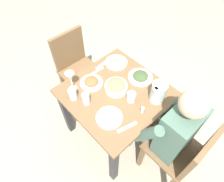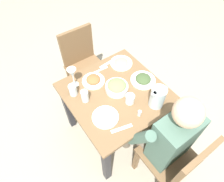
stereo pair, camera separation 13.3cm
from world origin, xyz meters
The scene contains 19 objects.
ground_plane centered at (0.00, 0.00, 0.00)m, with size 8.00×8.00×0.00m, color #9E937F.
dining_table centered at (0.00, 0.00, 0.58)m, with size 0.81×0.81×0.71m.
chair_near centered at (0.09, -0.70, 0.49)m, with size 0.40×0.40×0.87m.
chair_far centered at (0.05, 0.70, 0.49)m, with size 0.40×0.40×0.87m.
diner_near centered at (0.09, -0.49, 0.64)m, with size 0.48×0.53×1.16m.
water_pitcher centered at (0.19, -0.28, 0.81)m, with size 0.16×0.12×0.19m.
salad_bowl centered at (0.02, 0.02, 0.75)m, with size 0.20×0.20×0.09m.
plate_beans centered at (-0.22, -0.15, 0.73)m, with size 0.21×0.21×0.04m.
plate_fries centered at (0.25, 0.25, 0.72)m, with size 0.21×0.21×0.04m.
plate_rice_curry centered at (-0.09, 0.22, 0.73)m, with size 0.20×0.20×0.06m.
plate_dolmas centered at (0.27, -0.03, 0.73)m, with size 0.22×0.22×0.05m.
water_glass_far_left centered at (-0.26, 0.08, 0.77)m, with size 0.06×0.06×0.11m, color silver.
water_glass_by_pitcher centered at (0.03, -0.15, 0.75)m, with size 0.07×0.07×0.09m, color silver.
water_glass_near_right centered at (-0.30, 0.20, 0.76)m, with size 0.07×0.07×0.11m, color silver.
wine_glass centered at (-0.25, 0.28, 0.85)m, with size 0.08×0.08×0.20m.
salt_shaker centered at (0.01, -0.29, 0.74)m, with size 0.03×0.03×0.05m.
fork_near centered at (-0.17, -0.30, 0.71)m, with size 0.17×0.03×0.01m, color silver.
knife_near centered at (0.02, 0.30, 0.71)m, with size 0.18×0.02×0.01m, color silver.
fork_far centered at (0.13, 0.33, 0.71)m, with size 0.17×0.03×0.01m, color silver.
Camera 1 is at (-0.73, -0.74, 2.06)m, focal length 31.74 mm.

